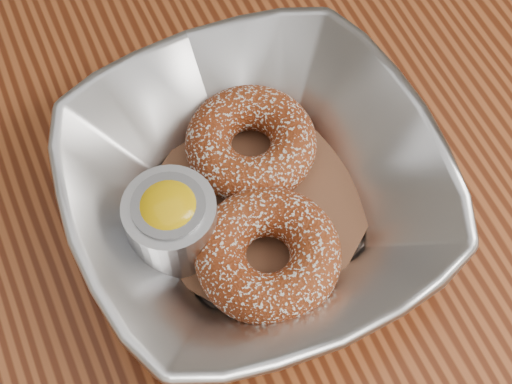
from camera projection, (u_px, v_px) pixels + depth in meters
name	position (u px, v px, depth m)	size (l,w,h in m)	color
table	(362.00, 245.00, 0.63)	(1.20, 0.80, 0.75)	brown
serving_bowl	(256.00, 192.00, 0.51)	(0.24, 0.24, 0.06)	#B4B6BB
parchment	(256.00, 207.00, 0.53)	(0.14, 0.14, 0.00)	brown
donut_back	(251.00, 143.00, 0.53)	(0.09, 0.09, 0.03)	maroon
donut_front	(268.00, 255.00, 0.49)	(0.09, 0.09, 0.03)	maroon
ramekin	(171.00, 221.00, 0.49)	(0.06, 0.06, 0.05)	#B4B6BB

